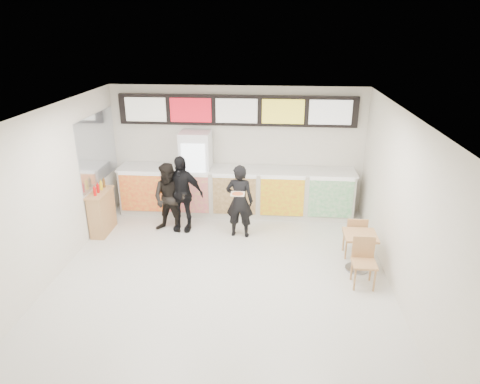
# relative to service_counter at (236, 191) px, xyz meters

# --- Properties ---
(floor) EXTENTS (7.00, 7.00, 0.00)m
(floor) POSITION_rel_service_counter_xyz_m (-0.00, -3.09, -0.57)
(floor) COLOR beige
(floor) RESTS_ON ground
(ceiling) EXTENTS (7.00, 7.00, 0.00)m
(ceiling) POSITION_rel_service_counter_xyz_m (-0.00, -3.09, 2.43)
(ceiling) COLOR white
(ceiling) RESTS_ON wall_back
(wall_back) EXTENTS (6.00, 0.00, 6.00)m
(wall_back) POSITION_rel_service_counter_xyz_m (-0.00, 0.41, 0.93)
(wall_back) COLOR silver
(wall_back) RESTS_ON floor
(wall_left) EXTENTS (0.00, 7.00, 7.00)m
(wall_left) POSITION_rel_service_counter_xyz_m (-3.00, -3.09, 0.93)
(wall_left) COLOR silver
(wall_left) RESTS_ON floor
(wall_right) EXTENTS (0.00, 7.00, 7.00)m
(wall_right) POSITION_rel_service_counter_xyz_m (3.00, -3.09, 0.93)
(wall_right) COLOR silver
(wall_right) RESTS_ON floor
(service_counter) EXTENTS (5.56, 0.77, 1.14)m
(service_counter) POSITION_rel_service_counter_xyz_m (0.00, 0.00, 0.00)
(service_counter) COLOR silver
(service_counter) RESTS_ON floor
(menu_board) EXTENTS (5.50, 0.14, 0.70)m
(menu_board) POSITION_rel_service_counter_xyz_m (0.00, 0.32, 1.88)
(menu_board) COLOR black
(menu_board) RESTS_ON wall_back
(drinks_fridge) EXTENTS (0.70, 0.67, 2.00)m
(drinks_fridge) POSITION_rel_service_counter_xyz_m (-0.93, 0.02, 0.43)
(drinks_fridge) COLOR white
(drinks_fridge) RESTS_ON floor
(mirror_panel) EXTENTS (0.01, 2.00, 1.50)m
(mirror_panel) POSITION_rel_service_counter_xyz_m (-2.99, -0.64, 1.18)
(mirror_panel) COLOR #B2B7BF
(mirror_panel) RESTS_ON wall_left
(customer_main) EXTENTS (0.62, 0.44, 1.61)m
(customer_main) POSITION_rel_service_counter_xyz_m (0.19, -1.15, 0.23)
(customer_main) COLOR black
(customer_main) RESTS_ON floor
(customer_left) EXTENTS (0.87, 0.74, 1.56)m
(customer_left) POSITION_rel_service_counter_xyz_m (-1.34, -1.07, 0.21)
(customer_left) COLOR black
(customer_left) RESTS_ON floor
(customer_mid) EXTENTS (1.04, 0.52, 1.71)m
(customer_mid) POSITION_rel_service_counter_xyz_m (-1.11, -0.94, 0.28)
(customer_mid) COLOR black
(customer_mid) RESTS_ON floor
(pizza_slice) EXTENTS (0.36, 0.36, 0.02)m
(pizza_slice) POSITION_rel_service_counter_xyz_m (0.19, -1.60, 0.58)
(pizza_slice) COLOR beige
(pizza_slice) RESTS_ON customer_main
(cafe_table) EXTENTS (0.59, 1.49, 0.87)m
(cafe_table) POSITION_rel_service_counter_xyz_m (2.50, -2.35, -0.07)
(cafe_table) COLOR tan
(cafe_table) RESTS_ON floor
(condiment_ledge) EXTENTS (0.34, 0.85, 1.13)m
(condiment_ledge) POSITION_rel_service_counter_xyz_m (-2.82, -1.22, -0.09)
(condiment_ledge) COLOR tan
(condiment_ledge) RESTS_ON floor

